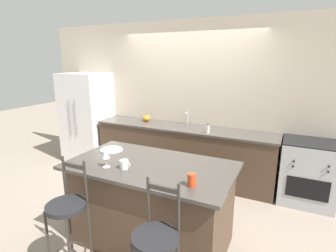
% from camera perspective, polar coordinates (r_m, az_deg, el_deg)
% --- Properties ---
extents(ground_plane, '(18.00, 18.00, 0.00)m').
position_cam_1_polar(ground_plane, '(4.52, 1.23, -12.57)').
color(ground_plane, gray).
extents(wall_back, '(6.00, 0.07, 2.70)m').
position_cam_1_polar(wall_back, '(4.71, 4.77, 5.79)').
color(wall_back, beige).
rests_on(wall_back, ground_plane).
extents(back_counter, '(3.16, 0.66, 0.92)m').
position_cam_1_polar(back_counter, '(4.65, 3.15, -5.60)').
color(back_counter, '#4C3828').
rests_on(back_counter, ground_plane).
extents(sink_faucet, '(0.02, 0.13, 0.22)m').
position_cam_1_polar(sink_faucet, '(4.66, 4.18, 2.08)').
color(sink_faucet, '#ADAFB5').
rests_on(sink_faucet, back_counter).
extents(kitchen_island, '(1.80, 1.00, 0.95)m').
position_cam_1_polar(kitchen_island, '(3.07, -3.72, -16.44)').
color(kitchen_island, '#4C3828').
rests_on(kitchen_island, ground_plane).
extents(refrigerator, '(0.89, 0.74, 1.78)m').
position_cam_1_polar(refrigerator, '(5.58, -17.16, 1.74)').
color(refrigerator, white).
rests_on(refrigerator, ground_plane).
extents(oven_range, '(0.73, 0.64, 0.93)m').
position_cam_1_polar(oven_range, '(4.34, 28.11, -8.86)').
color(oven_range, '#ADAFB5').
rests_on(oven_range, ground_plane).
extents(bar_stool_near, '(0.37, 0.37, 1.15)m').
position_cam_1_polar(bar_stool_near, '(2.77, -20.92, -17.96)').
color(bar_stool_near, '#332D28').
rests_on(bar_stool_near, ground_plane).
extents(bar_stool_far, '(0.37, 0.37, 1.15)m').
position_cam_1_polar(bar_stool_far, '(2.25, -2.63, -25.41)').
color(bar_stool_far, '#332D28').
rests_on(bar_stool_far, ground_plane).
extents(dinner_plate, '(0.27, 0.27, 0.02)m').
position_cam_1_polar(dinner_plate, '(3.34, -12.18, -5.03)').
color(dinner_plate, white).
rests_on(dinner_plate, kitchen_island).
extents(wine_glass, '(0.08, 0.08, 0.21)m').
position_cam_1_polar(wine_glass, '(2.80, -13.41, -5.87)').
color(wine_glass, white).
rests_on(wine_glass, kitchen_island).
extents(coffee_mug, '(0.12, 0.09, 0.09)m').
position_cam_1_polar(coffee_mug, '(2.76, -9.49, -8.24)').
color(coffee_mug, white).
rests_on(coffee_mug, kitchen_island).
extents(tumbler_cup, '(0.07, 0.07, 0.12)m').
position_cam_1_polar(tumbler_cup, '(2.38, 5.17, -11.62)').
color(tumbler_cup, red).
rests_on(tumbler_cup, kitchen_island).
extents(pumpkin_decoration, '(0.15, 0.15, 0.14)m').
position_cam_1_polar(pumpkin_decoration, '(4.90, -4.73, 1.72)').
color(pumpkin_decoration, orange).
rests_on(pumpkin_decoration, back_counter).
extents(soap_bottle, '(0.06, 0.06, 0.15)m').
position_cam_1_polar(soap_bottle, '(4.13, 8.65, -0.72)').
color(soap_bottle, silver).
rests_on(soap_bottle, back_counter).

